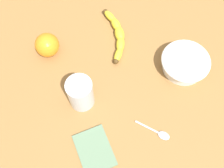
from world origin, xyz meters
TOP-DOWN VIEW (x-y plane):
  - wooden_tabletop at (0.00, 0.00)cm, footprint 120.00×120.00cm
  - banana at (-13.66, 9.28)cm, footprint 21.75×11.14cm
  - smoothie_glass at (0.79, -13.19)cm, footprint 7.76×7.76cm
  - ceramic_bowl at (8.68, 20.92)cm, footprint 15.87×15.87cm
  - orange_fruit at (-21.09, -13.65)cm, footprint 8.09×8.09cm
  - teaspoon at (23.11, 1.12)cm, footprint 10.49×6.71cm
  - folded_napkin at (16.26, -18.06)cm, footprint 14.26×11.66cm

SIDE VIEW (x-z plane):
  - wooden_tabletop at x=0.00cm, z-range 0.00..3.00cm
  - folded_napkin at x=16.26cm, z-range 3.00..3.60cm
  - teaspoon at x=23.11cm, z-range 3.00..3.80cm
  - banana at x=-13.66cm, z-range 3.00..6.23cm
  - ceramic_bowl at x=8.68cm, z-range 3.49..8.84cm
  - orange_fruit at x=-21.09cm, z-range 3.00..11.09cm
  - smoothie_glass at x=0.79cm, z-range 2.75..14.04cm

